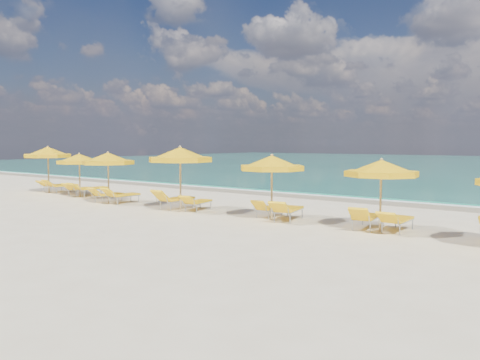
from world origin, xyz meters
The scene contains 23 objects.
ground_plane centered at (0.00, 0.00, 0.00)m, with size 120.00×120.00×0.00m, color beige.
ocean centered at (0.00, 48.00, 0.00)m, with size 120.00×80.00×0.30m, color #14705A.
wet_sand_band centered at (0.00, 7.40, 0.00)m, with size 120.00×2.60×0.01m, color tan.
foam_line centered at (0.00, 8.20, 0.00)m, with size 120.00×1.20×0.03m, color white.
whitecap_near centered at (-6.00, 17.00, 0.00)m, with size 14.00×0.36×0.05m, color white.
umbrella_0 centered at (-12.17, 0.39, 2.18)m, with size 2.89×2.89×2.56m.
umbrella_1 centered at (-9.14, 0.26, 1.89)m, with size 2.88×2.88×2.22m.
umbrella_2 centered at (-5.84, -0.53, 1.99)m, with size 2.39×2.39×2.34m.
umbrella_3 centered at (-1.68, -0.24, 2.22)m, with size 3.17×3.17×2.61m.
umbrella_4 centered at (2.49, 0.01, 1.99)m, with size 2.87×2.87×2.34m.
umbrella_5 centered at (6.35, 0.15, 1.93)m, with size 2.73×2.73×2.26m.
lounger_0_left centered at (-12.56, 0.97, 0.20)m, with size 0.57×1.69×0.69m.
lounger_0_right centered at (-11.63, 0.90, 0.23)m, with size 0.70×1.89×0.78m.
lounger_1_left centered at (-9.63, 0.60, 0.21)m, with size 0.85×1.79×0.73m.
lounger_1_right centered at (-8.74, 0.67, 0.24)m, with size 0.84×2.11×0.79m.
lounger_2_left centered at (-6.27, -0.25, 0.21)m, with size 0.58×1.67×0.76m.
lounger_2_right centered at (-5.30, -0.15, 0.22)m, with size 0.63×1.81×0.80m.
lounger_3_left centered at (-2.15, -0.02, 0.24)m, with size 0.68×1.96×0.90m.
lounger_3_right centered at (-1.13, 0.17, 0.21)m, with size 0.86×1.79×0.73m.
lounger_4_left centered at (2.05, 0.54, 0.20)m, with size 0.63×1.61×0.72m.
lounger_4_right centered at (3.03, 0.24, 0.23)m, with size 0.95×1.99×0.82m.
lounger_5_left centered at (5.82, 0.34, 0.22)m, with size 0.83×1.87×0.82m.
lounger_5_right centered at (6.77, 0.46, 0.22)m, with size 0.64×1.83×0.75m.
Camera 1 is at (11.33, -13.80, 2.73)m, focal length 35.00 mm.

